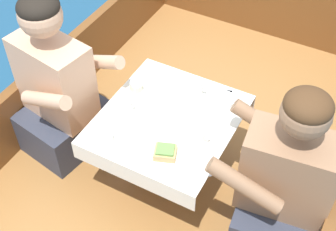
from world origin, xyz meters
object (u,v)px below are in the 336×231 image
(person_starboard, at_px, (283,186))
(coffee_cup_starboard, at_px, (197,134))
(sandwich, at_px, (165,152))
(coffee_cup_center, at_px, (196,86))
(coffee_cup_port, at_px, (125,102))
(person_port, at_px, (58,92))
(tin_can, at_px, (136,86))

(person_starboard, bearing_deg, coffee_cup_starboard, -10.00)
(sandwich, bearing_deg, coffee_cup_center, 98.35)
(coffee_cup_port, relative_size, coffee_cup_starboard, 0.90)
(person_starboard, relative_size, coffee_cup_starboard, 8.86)
(person_starboard, distance_m, coffee_cup_port, 0.86)
(person_port, distance_m, coffee_cup_center, 0.73)
(coffee_cup_center, relative_size, tin_can, 1.44)
(person_port, distance_m, sandwich, 0.74)
(coffee_cup_center, bearing_deg, coffee_cup_starboard, -63.24)
(person_port, bearing_deg, coffee_cup_starboard, 11.38)
(person_port, distance_m, person_starboard, 1.25)
(coffee_cup_port, bearing_deg, coffee_cup_center, 45.08)
(person_port, bearing_deg, coffee_cup_port, 16.20)
(coffee_cup_port, xyz_separation_m, coffee_cup_center, (0.27, 0.27, 0.01))
(coffee_cup_center, bearing_deg, person_port, -154.58)
(coffee_cup_starboard, xyz_separation_m, coffee_cup_center, (-0.15, 0.29, 0.01))
(person_starboard, xyz_separation_m, tin_can, (-0.86, 0.17, 0.09))
(coffee_cup_port, bearing_deg, person_starboard, -3.05)
(tin_can, bearing_deg, person_starboard, -11.39)
(person_port, height_order, coffee_cup_port, person_port)
(sandwich, xyz_separation_m, coffee_cup_port, (-0.33, 0.19, -0.00))
(person_starboard, xyz_separation_m, coffee_cup_port, (-0.85, 0.05, 0.09))
(person_port, height_order, coffee_cup_starboard, person_port)
(coffee_cup_starboard, relative_size, tin_can, 1.58)
(coffee_cup_port, height_order, coffee_cup_center, coffee_cup_center)
(coffee_cup_port, distance_m, coffee_cup_starboard, 0.41)
(person_port, height_order, person_starboard, person_port)
(sandwich, height_order, tin_can, sandwich)
(coffee_cup_center, bearing_deg, tin_can, -153.18)
(person_port, xyz_separation_m, coffee_cup_starboard, (0.81, 0.02, 0.06))
(person_starboard, distance_m, coffee_cup_starboard, 0.45)
(coffee_cup_center, height_order, tin_can, coffee_cup_center)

